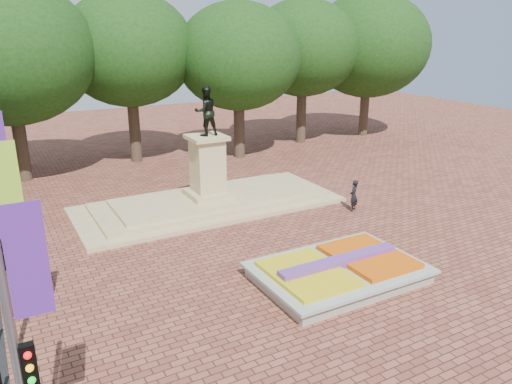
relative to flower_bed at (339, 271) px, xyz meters
The scene contains 6 objects.
ground 2.28m from the flower_bed, 117.19° to the left, with size 90.00×90.00×0.00m, color brown.
flower_bed is the anchor object (origin of this frame).
monument 10.07m from the flower_bed, 95.87° to the left, with size 14.00×6.00×6.40m.
tree_row_back 21.01m from the flower_bed, 86.26° to the left, with size 44.80×8.80×10.43m.
banner_poles 11.66m from the flower_bed, behind, with size 0.88×11.17×7.00m.
pedestrian 7.84m from the flower_bed, 46.60° to the left, with size 0.61×0.40×1.68m, color black.
Camera 1 is at (-10.08, -15.47, 9.25)m, focal length 35.00 mm.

